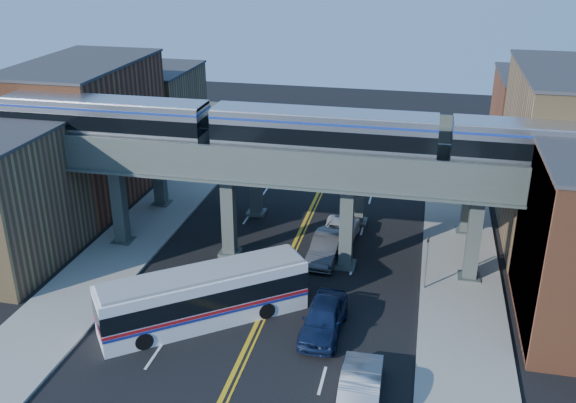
{
  "coord_description": "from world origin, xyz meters",
  "views": [
    {
      "loc": [
        8.42,
        -29.66,
        20.71
      ],
      "look_at": [
        0.34,
        6.89,
        4.82
      ],
      "focal_mm": 40.0,
      "sensor_mm": 36.0,
      "label": 1
    }
  ],
  "objects_px": {
    "transit_bus": "(204,297)",
    "car_lane_d": "(382,171)",
    "car_lane_c": "(338,233)",
    "car_parked_curb": "(360,386)",
    "car_lane_b": "(326,247)",
    "traffic_signal": "(426,257)",
    "transit_train": "(323,133)",
    "stop_sign": "(273,273)",
    "car_lane_a": "(324,318)"
  },
  "relations": [
    {
      "from": "transit_train",
      "to": "traffic_signal",
      "type": "bearing_deg",
      "value": -16.2
    },
    {
      "from": "transit_train",
      "to": "transit_bus",
      "type": "xyz_separation_m",
      "value": [
        -5.28,
        -8.2,
        -7.54
      ]
    },
    {
      "from": "stop_sign",
      "to": "car_lane_b",
      "type": "xyz_separation_m",
      "value": [
        2.29,
        5.76,
        -0.9
      ]
    },
    {
      "from": "transit_train",
      "to": "car_lane_d",
      "type": "height_order",
      "value": "transit_train"
    },
    {
      "from": "transit_bus",
      "to": "car_lane_c",
      "type": "bearing_deg",
      "value": 25.64
    },
    {
      "from": "car_lane_c",
      "to": "car_lane_d",
      "type": "relative_size",
      "value": 0.92
    },
    {
      "from": "transit_bus",
      "to": "car_lane_d",
      "type": "relative_size",
      "value": 1.92
    },
    {
      "from": "transit_train",
      "to": "car_lane_a",
      "type": "distance_m",
      "value": 11.46
    },
    {
      "from": "traffic_signal",
      "to": "car_lane_d",
      "type": "distance_m",
      "value": 19.29
    },
    {
      "from": "car_lane_a",
      "to": "car_lane_c",
      "type": "distance_m",
      "value": 11.38
    },
    {
      "from": "traffic_signal",
      "to": "car_lane_c",
      "type": "xyz_separation_m",
      "value": [
        -6.17,
        5.48,
        -1.57
      ]
    },
    {
      "from": "car_lane_a",
      "to": "car_lane_d",
      "type": "relative_size",
      "value": 0.93
    },
    {
      "from": "car_lane_d",
      "to": "car_lane_c",
      "type": "bearing_deg",
      "value": -95.17
    },
    {
      "from": "transit_bus",
      "to": "car_parked_curb",
      "type": "height_order",
      "value": "transit_bus"
    },
    {
      "from": "stop_sign",
      "to": "car_lane_a",
      "type": "height_order",
      "value": "stop_sign"
    },
    {
      "from": "car_lane_c",
      "to": "stop_sign",
      "type": "bearing_deg",
      "value": -105.02
    },
    {
      "from": "traffic_signal",
      "to": "car_lane_b",
      "type": "bearing_deg",
      "value": 157.34
    },
    {
      "from": "traffic_signal",
      "to": "transit_bus",
      "type": "xyz_separation_m",
      "value": [
        -12.17,
        -6.2,
        -0.73
      ]
    },
    {
      "from": "transit_bus",
      "to": "car_lane_c",
      "type": "distance_m",
      "value": 13.16
    },
    {
      "from": "traffic_signal",
      "to": "car_parked_curb",
      "type": "xyz_separation_m",
      "value": [
        -2.7,
        -11.13,
        -1.41
      ]
    },
    {
      "from": "car_parked_curb",
      "to": "car_lane_c",
      "type": "bearing_deg",
      "value": -79.71
    },
    {
      "from": "transit_bus",
      "to": "car_lane_d",
      "type": "height_order",
      "value": "transit_bus"
    },
    {
      "from": "car_lane_c",
      "to": "car_lane_a",
      "type": "bearing_deg",
      "value": -83.03
    },
    {
      "from": "transit_bus",
      "to": "car_lane_b",
      "type": "xyz_separation_m",
      "value": [
        5.56,
        8.96,
        -0.71
      ]
    },
    {
      "from": "car_lane_b",
      "to": "car_lane_d",
      "type": "height_order",
      "value": "car_lane_b"
    },
    {
      "from": "car_lane_b",
      "to": "car_parked_curb",
      "type": "distance_m",
      "value": 14.43
    },
    {
      "from": "car_lane_c",
      "to": "car_parked_curb",
      "type": "distance_m",
      "value": 16.98
    },
    {
      "from": "car_lane_d",
      "to": "stop_sign",
      "type": "bearing_deg",
      "value": -98.92
    },
    {
      "from": "stop_sign",
      "to": "car_lane_d",
      "type": "bearing_deg",
      "value": 77.82
    },
    {
      "from": "transit_bus",
      "to": "car_lane_d",
      "type": "distance_m",
      "value": 26.22
    },
    {
      "from": "transit_train",
      "to": "stop_sign",
      "type": "xyz_separation_m",
      "value": [
        -2.01,
        -5.0,
        -7.35
      ]
    },
    {
      "from": "stop_sign",
      "to": "car_lane_d",
      "type": "distance_m",
      "value": 22.29
    },
    {
      "from": "car_lane_d",
      "to": "car_parked_curb",
      "type": "xyz_separation_m",
      "value": [
        1.5,
        -29.9,
        0.06
      ]
    },
    {
      "from": "car_lane_b",
      "to": "car_parked_curb",
      "type": "height_order",
      "value": "car_parked_curb"
    },
    {
      "from": "transit_bus",
      "to": "car_lane_d",
      "type": "bearing_deg",
      "value": 35.1
    },
    {
      "from": "traffic_signal",
      "to": "car_lane_a",
      "type": "relative_size",
      "value": 0.77
    },
    {
      "from": "car_lane_a",
      "to": "car_lane_c",
      "type": "height_order",
      "value": "car_lane_a"
    },
    {
      "from": "transit_bus",
      "to": "car_lane_c",
      "type": "height_order",
      "value": "transit_bus"
    },
    {
      "from": "transit_train",
      "to": "car_parked_curb",
      "type": "bearing_deg",
      "value": -72.32
    },
    {
      "from": "car_lane_b",
      "to": "traffic_signal",
      "type": "bearing_deg",
      "value": -19.16
    },
    {
      "from": "transit_bus",
      "to": "car_lane_b",
      "type": "relative_size",
      "value": 2.12
    },
    {
      "from": "transit_train",
      "to": "car_lane_a",
      "type": "relative_size",
      "value": 8.08
    },
    {
      "from": "stop_sign",
      "to": "car_lane_c",
      "type": "xyz_separation_m",
      "value": [
        2.73,
        8.48,
        -1.03
      ]
    },
    {
      "from": "car_parked_curb",
      "to": "transit_train",
      "type": "bearing_deg",
      "value": -73.84
    },
    {
      "from": "stop_sign",
      "to": "transit_bus",
      "type": "relative_size",
      "value": 0.24
    },
    {
      "from": "car_parked_curb",
      "to": "car_lane_d",
      "type": "bearing_deg",
      "value": -88.64
    },
    {
      "from": "transit_bus",
      "to": "car_lane_d",
      "type": "xyz_separation_m",
      "value": [
        7.97,
        24.97,
        -0.74
      ]
    },
    {
      "from": "stop_sign",
      "to": "car_parked_curb",
      "type": "height_order",
      "value": "stop_sign"
    },
    {
      "from": "car_lane_a",
      "to": "stop_sign",
      "type": "bearing_deg",
      "value": 143.04
    },
    {
      "from": "traffic_signal",
      "to": "car_lane_b",
      "type": "height_order",
      "value": "traffic_signal"
    }
  ]
}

